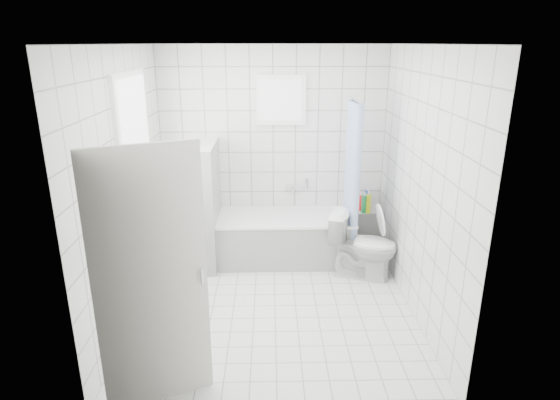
{
  "coord_description": "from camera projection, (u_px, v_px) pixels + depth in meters",
  "views": [
    {
      "loc": [
        -0.04,
        -4.28,
        2.61
      ],
      "look_at": [
        0.06,
        0.35,
        1.05
      ],
      "focal_mm": 30.0,
      "sensor_mm": 36.0,
      "label": 1
    }
  ],
  "objects": [
    {
      "name": "wall_back",
      "position": [
        273.0,
        152.0,
        5.89
      ],
      "size": [
        2.8,
        0.02,
        2.6
      ],
      "primitive_type": "cube",
      "color": "white",
      "rests_on": "ground"
    },
    {
      "name": "wall_front",
      "position": [
        277.0,
        254.0,
        3.05
      ],
      "size": [
        2.8,
        0.02,
        2.6
      ],
      "primitive_type": "cube",
      "color": "white",
      "rests_on": "ground"
    },
    {
      "name": "partition_wall",
      "position": [
        211.0,
        205.0,
        5.65
      ],
      "size": [
        0.15,
        0.85,
        1.5
      ],
      "primitive_type": "cube",
      "color": "white",
      "rests_on": "ground"
    },
    {
      "name": "shower_curtain",
      "position": [
        352.0,
        179.0,
        5.47
      ],
      "size": [
        0.14,
        0.48,
        1.78
      ],
      "primitive_type": null,
      "color": "#4471C9",
      "rests_on": "curtain_rod"
    },
    {
      "name": "toilet",
      "position": [
        363.0,
        245.0,
        5.4
      ],
      "size": [
        0.86,
        0.65,
        0.78
      ],
      "primitive_type": "imported",
      "rotation": [
        0.0,
        0.0,
        1.25
      ],
      "color": "white",
      "rests_on": "ground"
    },
    {
      "name": "bathtub",
      "position": [
        285.0,
        237.0,
        5.86
      ],
      "size": [
        1.67,
        0.77,
        0.58
      ],
      "color": "white",
      "rests_on": "ground"
    },
    {
      "name": "wall_right",
      "position": [
        420.0,
        186.0,
        4.5
      ],
      "size": [
        0.02,
        3.0,
        2.6
      ],
      "primitive_type": "cube",
      "color": "white",
      "rests_on": "ground"
    },
    {
      "name": "window_sill",
      "position": [
        149.0,
        220.0,
        4.87
      ],
      "size": [
        0.18,
        1.02,
        0.08
      ],
      "primitive_type": "cube",
      "color": "white",
      "rests_on": "wall_left"
    },
    {
      "name": "ledge_bottles",
      "position": [
        365.0,
        203.0,
        5.98
      ],
      "size": [
        0.15,
        0.19,
        0.26
      ],
      "color": "red",
      "rests_on": "tiled_ledge"
    },
    {
      "name": "tiled_ledge",
      "position": [
        364.0,
        230.0,
        6.13
      ],
      "size": [
        0.4,
        0.24,
        0.55
      ],
      "primitive_type": "cube",
      "color": "white",
      "rests_on": "ground"
    },
    {
      "name": "ceiling",
      "position": [
        274.0,
        44.0,
        4.06
      ],
      "size": [
        3.0,
        3.0,
        0.0
      ],
      "primitive_type": "plane",
      "rotation": [
        3.14,
        0.0,
        0.0
      ],
      "color": "white",
      "rests_on": "ground"
    },
    {
      "name": "sill_bottles",
      "position": [
        148.0,
        206.0,
        4.8
      ],
      "size": [
        0.18,
        0.78,
        0.32
      ],
      "color": "#3097D8",
      "rests_on": "window_sill"
    },
    {
      "name": "ground",
      "position": [
        275.0,
        306.0,
        4.89
      ],
      "size": [
        3.0,
        3.0,
        0.0
      ],
      "primitive_type": "plane",
      "color": "white",
      "rests_on": "ground"
    },
    {
      "name": "wall_left",
      "position": [
        127.0,
        188.0,
        4.44
      ],
      "size": [
        0.02,
        3.0,
        2.6
      ],
      "primitive_type": "cube",
      "color": "white",
      "rests_on": "ground"
    },
    {
      "name": "door",
      "position": [
        152.0,
        283.0,
        3.3
      ],
      "size": [
        0.75,
        0.36,
        2.0
      ],
      "primitive_type": "cube",
      "rotation": [
        0.0,
        0.0,
        -1.15
      ],
      "color": "silver",
      "rests_on": "ground"
    },
    {
      "name": "window_left",
      "position": [
        138.0,
        150.0,
        4.63
      ],
      "size": [
        0.01,
        0.9,
        1.4
      ],
      "primitive_type": "cube",
      "color": "white",
      "rests_on": "wall_left"
    },
    {
      "name": "tub_faucet",
      "position": [
        292.0,
        187.0,
        6.0
      ],
      "size": [
        0.18,
        0.06,
        0.06
      ],
      "primitive_type": "cube",
      "color": "silver",
      "rests_on": "wall_back"
    },
    {
      "name": "curtain_rod",
      "position": [
        354.0,
        99.0,
        5.31
      ],
      "size": [
        0.02,
        0.8,
        0.02
      ],
      "primitive_type": "cylinder",
      "rotation": [
        1.57,
        0.0,
        0.0
      ],
      "color": "silver",
      "rests_on": "wall_back"
    },
    {
      "name": "window_back",
      "position": [
        281.0,
        100.0,
        5.64
      ],
      "size": [
        0.5,
        0.01,
        0.5
      ],
      "primitive_type": "cube",
      "color": "white",
      "rests_on": "wall_back"
    }
  ]
}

